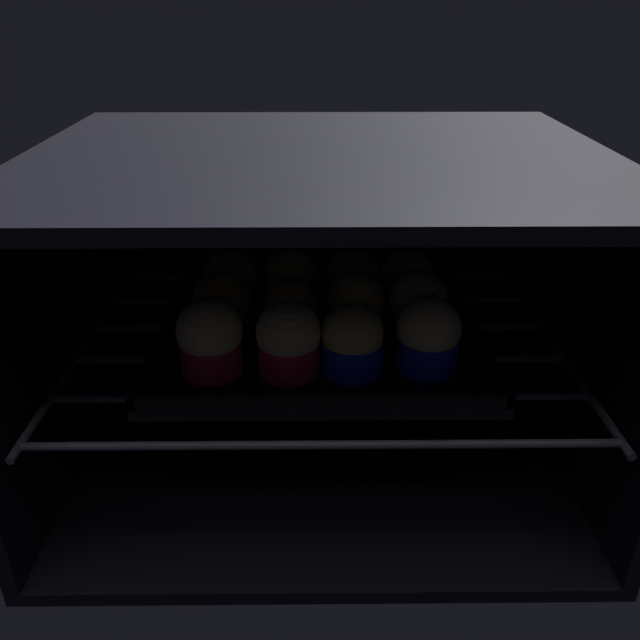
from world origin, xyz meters
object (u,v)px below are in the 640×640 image
(muffin_row0_col3, at_px, (429,335))
(muffin_row2_col3, at_px, (406,281))
(muffin_row0_col2, at_px, (353,341))
(muffin_row2_col0, at_px, (231,283))
(muffin_row1_col1, at_px, (290,311))
(muffin_row2_col2, at_px, (352,281))
(muffin_row2_col1, at_px, (290,280))
(muffin_row1_col2, at_px, (356,308))
(muffin_row1_col3, at_px, (418,306))
(muffin_row0_col1, at_px, (289,340))
(baking_tray, at_px, (320,340))
(muffin_row0_col0, at_px, (210,338))
(muffin_row1_col0, at_px, (222,308))

(muffin_row0_col3, height_order, muffin_row2_col3, muffin_row0_col3)
(muffin_row0_col2, height_order, muffin_row2_col0, muffin_row2_col0)
(muffin_row1_col1, xyz_separation_m, muffin_row2_col2, (0.07, 0.07, 0.00))
(muffin_row0_col3, bearing_deg, muffin_row2_col1, 135.46)
(muffin_row0_col3, bearing_deg, muffin_row2_col3, 91.92)
(muffin_row2_col3, bearing_deg, muffin_row1_col2, -132.09)
(muffin_row1_col1, relative_size, muffin_row2_col1, 0.88)
(muffin_row1_col3, bearing_deg, muffin_row2_col0, 160.87)
(muffin_row1_col1, bearing_deg, muffin_row0_col1, -89.24)
(muffin_row1_col3, bearing_deg, baking_tray, -179.86)
(muffin_row2_col0, bearing_deg, baking_tray, -34.98)
(muffin_row0_col0, distance_m, muffin_row1_col2, 0.17)
(muffin_row2_col3, bearing_deg, muffin_row0_col2, -116.78)
(muffin_row2_col1, relative_size, muffin_row2_col3, 1.01)
(muffin_row0_col1, distance_m, muffin_row1_col1, 0.08)
(muffin_row2_col2, bearing_deg, muffin_row1_col0, -153.19)
(muffin_row1_col3, height_order, muffin_row2_col1, muffin_row1_col3)
(baking_tray, height_order, muffin_row2_col1, muffin_row2_col1)
(muffin_row0_col2, distance_m, muffin_row2_col1, 0.16)
(muffin_row2_col3, bearing_deg, muffin_row1_col0, -161.90)
(muffin_row0_col0, xyz_separation_m, muffin_row1_col1, (0.08, 0.08, -0.01))
(muffin_row0_col0, bearing_deg, muffin_row1_col3, 18.56)
(muffin_row2_col0, bearing_deg, muffin_row1_col0, -90.73)
(muffin_row1_col1, bearing_deg, muffin_row2_col0, 135.64)
(muffin_row0_col1, distance_m, muffin_row2_col1, 0.15)
(baking_tray, distance_m, muffin_row2_col0, 0.14)
(muffin_row0_col1, height_order, muffin_row1_col3, muffin_row1_col3)
(muffin_row1_col1, distance_m, muffin_row2_col3, 0.15)
(muffin_row0_col1, xyz_separation_m, muffin_row0_col3, (0.14, 0.01, 0.00))
(muffin_row0_col2, height_order, muffin_row0_col3, muffin_row0_col3)
(muffin_row1_col3, bearing_deg, muffin_row0_col3, -89.03)
(muffin_row2_col2, bearing_deg, muffin_row1_col2, -90.06)
(muffin_row1_col1, height_order, muffin_row2_col0, muffin_row2_col0)
(muffin_row0_col3, height_order, muffin_row1_col0, muffin_row0_col3)
(muffin_row2_col1, bearing_deg, muffin_row1_col2, -45.45)
(baking_tray, relative_size, muffin_row1_col3, 4.53)
(muffin_row0_col0, height_order, muffin_row2_col2, muffin_row0_col0)
(muffin_row1_col0, xyz_separation_m, muffin_row2_col1, (0.07, 0.07, 0.00))
(muffin_row1_col1, xyz_separation_m, muffin_row1_col3, (0.14, -0.00, 0.01))
(muffin_row1_col0, height_order, muffin_row1_col1, muffin_row1_col0)
(muffin_row1_col2, relative_size, muffin_row2_col0, 1.08)
(muffin_row0_col3, distance_m, muffin_row1_col3, 0.07)
(muffin_row0_col2, bearing_deg, muffin_row2_col2, 87.21)
(muffin_row0_col0, xyz_separation_m, muffin_row2_col1, (0.07, 0.15, -0.00))
(muffin_row0_col1, bearing_deg, muffin_row0_col3, 2.78)
(muffin_row1_col0, height_order, muffin_row2_col0, muffin_row1_col0)
(muffin_row1_col3, bearing_deg, muffin_row0_col2, -136.08)
(muffin_row1_col0, bearing_deg, muffin_row2_col2, 26.81)
(muffin_row1_col1, bearing_deg, muffin_row2_col3, 26.25)
(baking_tray, xyz_separation_m, muffin_row0_col2, (0.03, -0.07, 0.04))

